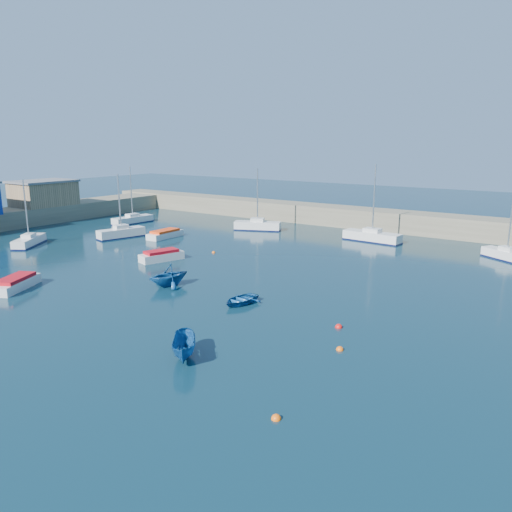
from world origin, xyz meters
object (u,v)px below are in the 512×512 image
Objects in this scene: sailboat_2 at (29,241)px; dinghy_right at (184,347)px; sailboat_5 at (257,225)px; motorboat_0 at (16,283)px; motorboat_2 at (165,234)px; dinghy_center at (241,300)px; sailboat_6 at (372,236)px; dinghy_left at (168,275)px; sailboat_3 at (121,233)px; sailboat_4 at (133,219)px; brick_shed_a at (44,194)px; motorboat_1 at (162,256)px; sailboat_7 at (507,255)px.

sailboat_2 is 2.21× the size of dinghy_right.
motorboat_0 is (-0.76, -33.66, -0.15)m from sailboat_5.
motorboat_2 is 1.60× the size of dinghy_center.
sailboat_6 is 38.76m from motorboat_0.
motorboat_0 is 1.39× the size of dinghy_left.
sailboat_3 is 11.12m from sailboat_4.
brick_shed_a is at bearing -179.06° from motorboat_2.
motorboat_1 is at bearing 52.87° from motorboat_0.
sailboat_3 is at bearing 164.90° from dinghy_left.
sailboat_3 is at bearing 124.99° from sailboat_6.
sailboat_4 is 34.54m from sailboat_6.
sailboat_3 is 5.44m from motorboat_2.
sailboat_2 is 24.91m from dinghy_left.
brick_shed_a is 61.81m from sailboat_7.
sailboat_2 is at bearing 132.66° from sailboat_6.
motorboat_0 is at bearing -48.72° from sailboat_3.
sailboat_5 is at bearing 21.90° from sailboat_4.
dinghy_center is at bearing -174.90° from sailboat_7.
dinghy_center is (32.45, -3.06, -0.22)m from sailboat_2.
sailboat_6 is (33.80, 7.14, 0.08)m from sailboat_4.
dinghy_center is (17.30, 7.37, -0.17)m from motorboat_0.
sailboat_6 is 14.91m from sailboat_7.
sailboat_3 is 30.70m from sailboat_6.
sailboat_7 is 2.05× the size of dinghy_right.
dinghy_right is at bearing -53.78° from sailboat_2.
brick_shed_a is 1.02× the size of sailboat_3.
motorboat_2 is at bearing 2.25° from brick_shed_a.
sailboat_3 is 1.68× the size of motorboat_1.
sailboat_5 is 1.17× the size of sailboat_7.
sailboat_6 reaches higher than dinghy_left.
brick_shed_a is 55.15m from dinghy_right.
sailboat_2 reaches higher than motorboat_1.
sailboat_4 is at bearing 106.55° from sailboat_6.
brick_shed_a is 2.58× the size of dinghy_center.
motorboat_2 is at bearing 77.66° from motorboat_0.
dinghy_center is at bearing -35.03° from motorboat_2.
sailboat_5 reaches higher than brick_shed_a.
sailboat_7 reaches higher than dinghy_right.
sailboat_4 is (11.88, 6.24, -3.54)m from brick_shed_a.
sailboat_6 reaches higher than motorboat_0.
sailboat_6 is at bearing 56.95° from dinghy_right.
sailboat_6 is 1.84× the size of motorboat_2.
sailboat_2 reaches higher than motorboat_2.
sailboat_3 is at bearing 172.43° from motorboat_1.
brick_shed_a is 19.61m from sailboat_3.
sailboat_3 is at bearing 105.48° from dinghy_right.
sailboat_5 is (30.04, 11.93, -3.45)m from brick_shed_a.
motorboat_1 is at bearing 154.67° from dinghy_left.
sailboat_4 is 1.66× the size of motorboat_0.
sailboat_7 reaches higher than dinghy_left.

